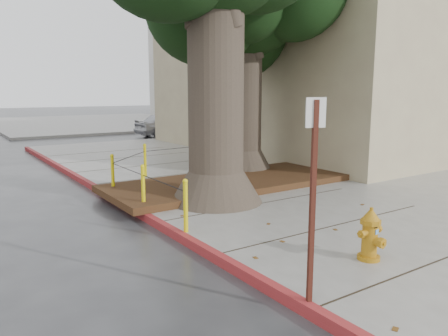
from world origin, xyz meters
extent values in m
plane|color=#28282B|center=(0.00, 0.00, 0.00)|extent=(140.00, 140.00, 0.00)
cube|color=slate|center=(6.00, 2.50, 0.07)|extent=(16.00, 26.00, 0.15)
cube|color=slate|center=(6.00, 30.00, 0.07)|extent=(16.00, 20.00, 0.15)
cube|color=maroon|center=(-2.00, 2.50, 0.07)|extent=(0.14, 26.00, 0.16)
cube|color=black|center=(0.90, 3.90, 0.23)|extent=(6.40, 2.60, 0.16)
cube|color=tan|center=(10.00, 8.50, 5.00)|extent=(12.00, 13.00, 10.00)
cube|color=silver|center=(16.00, 26.00, 4.50)|extent=(10.00, 10.00, 9.00)
cube|color=slate|center=(22.00, 32.00, 6.00)|extent=(12.00, 14.00, 12.00)
cone|color=#4C3F33|center=(-0.30, 2.70, 0.50)|extent=(2.04, 2.04, 0.70)
cylinder|color=#4C3F33|center=(-0.30, 2.70, 2.53)|extent=(1.20, 1.20, 4.22)
cone|color=#4C3F33|center=(2.30, 5.20, 0.50)|extent=(1.77, 1.77, 0.70)
cylinder|color=#4C3F33|center=(2.30, 5.20, 2.32)|extent=(1.04, 1.04, 3.84)
sphere|color=black|center=(3.40, 5.60, 4.99)|extent=(3.00, 3.00, 3.00)
cylinder|color=#DAC60C|center=(-1.90, 1.20, 0.60)|extent=(0.08, 0.08, 0.90)
sphere|color=#DAC60C|center=(-1.90, 1.20, 1.05)|extent=(0.09, 0.09, 0.09)
cylinder|color=#DAC60C|center=(-1.90, 3.00, 0.60)|extent=(0.08, 0.08, 0.90)
sphere|color=#DAC60C|center=(-1.90, 3.00, 1.05)|extent=(0.09, 0.09, 0.09)
cylinder|color=#DAC60C|center=(-1.90, 4.80, 0.60)|extent=(0.08, 0.08, 0.90)
sphere|color=#DAC60C|center=(-1.90, 4.80, 1.05)|extent=(0.09, 0.09, 0.09)
cylinder|color=#DAC60C|center=(-0.40, 6.30, 0.60)|extent=(0.08, 0.08, 0.90)
sphere|color=#DAC60C|center=(-0.40, 6.30, 1.05)|extent=(0.09, 0.09, 0.09)
cylinder|color=#DAC60C|center=(1.80, 6.50, 0.60)|extent=(0.08, 0.08, 0.90)
sphere|color=#DAC60C|center=(1.80, 6.50, 1.05)|extent=(0.09, 0.09, 0.09)
cylinder|color=black|center=(-1.90, 2.10, 0.87)|extent=(0.02, 1.80, 0.02)
cylinder|color=black|center=(-1.90, 3.90, 0.87)|extent=(0.02, 1.80, 0.02)
cylinder|color=black|center=(-1.15, 5.55, 0.87)|extent=(1.51, 1.51, 0.02)
cylinder|color=black|center=(0.70, 6.40, 0.87)|extent=(2.20, 0.22, 0.02)
cylinder|color=#B27612|center=(-0.31, -1.40, 0.18)|extent=(0.35, 0.35, 0.06)
cylinder|color=#B27612|center=(-0.31, -1.40, 0.45)|extent=(0.24, 0.24, 0.51)
cylinder|color=#B27612|center=(-0.31, -1.40, 0.72)|extent=(0.31, 0.31, 0.07)
cone|color=#B27612|center=(-0.31, -1.40, 0.82)|extent=(0.29, 0.29, 0.14)
cylinder|color=#B27612|center=(-0.31, -1.40, 0.91)|extent=(0.06, 0.06, 0.05)
cylinder|color=#B27612|center=(-0.44, -1.41, 0.58)|extent=(0.15, 0.10, 0.09)
cylinder|color=#B27612|center=(-0.18, -1.39, 0.58)|extent=(0.15, 0.10, 0.09)
cylinder|color=#B27612|center=(-0.30, -1.52, 0.45)|extent=(0.14, 0.15, 0.13)
cube|color=#5999D8|center=(-0.30, -1.51, 0.60)|extent=(0.07, 0.01, 0.07)
cube|color=#471911|center=(-1.95, -1.84, 1.32)|extent=(0.07, 0.07, 2.33)
cube|color=silver|center=(-1.95, -1.84, 2.34)|extent=(0.23, 0.10, 0.33)
imported|color=#B6B6BC|center=(6.08, 17.46, 0.69)|extent=(4.10, 1.77, 1.38)
imported|color=maroon|center=(9.27, 18.99, 0.63)|extent=(3.85, 1.40, 1.26)
camera|label=1|loc=(-5.42, -5.22, 2.57)|focal=35.00mm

